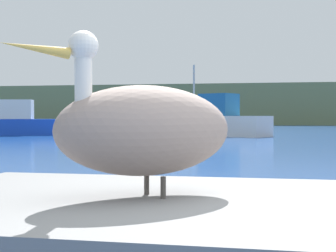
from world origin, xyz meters
The scene contains 4 objects.
hillside_backdrop centered at (0.00, 77.76, 2.87)m, with size 140.00×16.29×5.75m, color #6B7A51.
pelican centered at (-1.20, 0.19, 1.17)m, with size 1.17×1.13×0.89m.
fishing_boat_blue centered at (-17.03, 28.67, 0.84)m, with size 5.50×2.89×4.82m.
fishing_boat_white centered at (-4.00, 30.22, 0.91)m, with size 6.71×4.84×4.56m.
Camera 1 is at (-0.48, -2.63, 1.24)m, focal length 56.27 mm.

